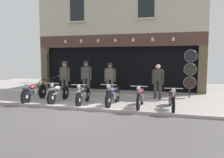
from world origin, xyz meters
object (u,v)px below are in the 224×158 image
object	(u,v)px
motorcycle_center_right	(140,97)
advert_board_near	(97,65)
motorcycle_far_left	(35,92)
shopkeeper_center	(86,76)
leaning_bicycle	(51,85)
motorcycle_center_left	(83,94)
assistant_far_right	(158,80)
motorcycle_left	(59,93)
motorcycle_center	(113,95)
salesman_right	(110,78)
salesman_left	(65,77)
tyre_sign_pole	(190,70)
motorcycle_right	(172,99)

from	to	relation	value
motorcycle_center_right	advert_board_near	world-z (taller)	advert_board_near
motorcycle_far_left	shopkeeper_center	world-z (taller)	shopkeeper_center
motorcycle_far_left	leaning_bicycle	xyz separation A→B (m)	(-0.97, 2.96, -0.06)
motorcycle_center_left	assistant_far_right	world-z (taller)	assistant_far_right
advert_board_near	motorcycle_left	bearing A→B (deg)	-92.89
motorcycle_center	assistant_far_right	size ratio (longest dim) A/B	1.23
motorcycle_center_right	salesman_right	xyz separation A→B (m)	(-1.81, 2.10, 0.50)
motorcycle_center_left	salesman_left	world-z (taller)	salesman_left
shopkeeper_center	leaning_bicycle	size ratio (longest dim) A/B	1.02
motorcycle_far_left	salesman_right	world-z (taller)	salesman_right
motorcycle_left	salesman_left	world-z (taller)	salesman_left
leaning_bicycle	salesman_left	bearing A→B (deg)	46.67
tyre_sign_pole	motorcycle_center_left	bearing A→B (deg)	-147.92
motorcycle_left	salesman_right	distance (m)	2.70
advert_board_near	shopkeeper_center	bearing A→B (deg)	-83.83
motorcycle_right	advert_board_near	bearing A→B (deg)	-48.43
motorcycle_left	salesman_right	size ratio (longest dim) A/B	1.18
assistant_far_right	motorcycle_center_left	bearing A→B (deg)	46.45
tyre_sign_pole	motorcycle_center	bearing A→B (deg)	-139.96
assistant_far_right	advert_board_near	bearing A→B (deg)	-20.05
motorcycle_left	motorcycle_center	world-z (taller)	motorcycle_center
motorcycle_center_right	shopkeeper_center	distance (m)	3.76
assistant_far_right	leaning_bicycle	size ratio (longest dim) A/B	0.94
shopkeeper_center	advert_board_near	distance (m)	2.42
motorcycle_right	salesman_left	size ratio (longest dim) A/B	1.15
tyre_sign_pole	advert_board_near	xyz separation A→B (m)	(-5.35, 1.67, 0.17)
motorcycle_center	salesman_left	world-z (taller)	salesman_left
motorcycle_far_left	motorcycle_right	size ratio (longest dim) A/B	1.03
shopkeeper_center	tyre_sign_pole	xyz separation A→B (m)	(5.09, 0.67, 0.36)
advert_board_near	leaning_bicycle	world-z (taller)	advert_board_near
motorcycle_center_left	assistant_far_right	xyz separation A→B (m)	(2.91, 2.00, 0.49)
salesman_right	motorcycle_far_left	bearing A→B (deg)	30.93
salesman_left	salesman_right	size ratio (longest dim) A/B	1.04
motorcycle_center_right	salesman_right	bearing A→B (deg)	-50.44
salesman_right	assistant_far_right	bearing A→B (deg)	172.12
tyre_sign_pole	salesman_right	bearing A→B (deg)	-170.29
motorcycle_center_left	motorcycle_center_right	distance (m)	2.38
motorcycle_center_left	motorcycle_left	bearing A→B (deg)	-12.11
motorcycle_center_left	salesman_left	distance (m)	2.24
motorcycle_center_right	assistant_far_right	distance (m)	2.12
motorcycle_center	salesman_left	distance (m)	3.20
motorcycle_center_right	salesman_right	distance (m)	2.82
motorcycle_center_left	advert_board_near	size ratio (longest dim) A/B	1.84
motorcycle_left	advert_board_near	xyz separation A→B (m)	(0.22, 4.33, 1.10)
motorcycle_far_left	assistant_far_right	distance (m)	5.61
motorcycle_center_left	motorcycle_right	distance (m)	3.54
motorcycle_center	assistant_far_right	distance (m)	2.56
motorcycle_left	salesman_left	xyz separation A→B (m)	(-0.42, 1.37, 0.56)
motorcycle_center_right	salesman_left	bearing A→B (deg)	-21.51
motorcycle_far_left	motorcycle_center_left	distance (m)	2.30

